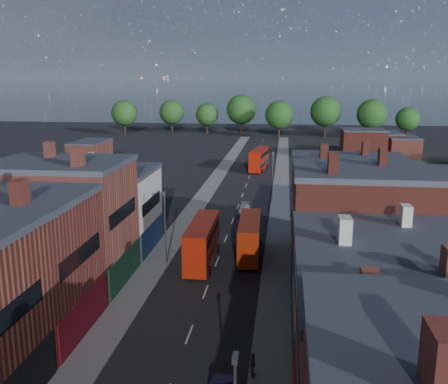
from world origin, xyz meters
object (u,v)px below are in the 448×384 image
(bus_1, at_px, (250,237))
(car_2, at_px, (204,226))
(ped_3, at_px, (253,364))
(bus_0, at_px, (202,241))
(bus_2, at_px, (259,159))
(car_3, at_px, (244,208))

(bus_1, distance_m, car_2, 11.04)
(car_2, relative_size, ped_3, 2.87)
(bus_0, bearing_deg, bus_2, 86.31)
(bus_0, distance_m, ped_3, 21.63)
(car_3, height_order, ped_3, ped_3)
(bus_2, height_order, ped_3, bus_2)
(bus_1, bearing_deg, car_3, 94.41)
(car_2, bearing_deg, ped_3, -82.47)
(car_2, distance_m, ped_3, 33.06)
(bus_0, relative_size, ped_3, 6.38)
(ped_3, bearing_deg, bus_1, 12.82)
(bus_1, bearing_deg, bus_2, 89.96)
(bus_0, xyz_separation_m, ped_3, (6.80, -20.47, -1.53))
(bus_1, relative_size, car_3, 2.69)
(car_2, bearing_deg, car_3, 59.64)
(car_2, distance_m, car_3, 11.50)
(car_3, bearing_deg, bus_1, -83.93)
(bus_1, height_order, car_3, bus_1)
(car_2, height_order, car_3, car_2)
(bus_2, xyz_separation_m, car_2, (-4.77, -45.00, -1.86))
(bus_1, relative_size, bus_2, 0.90)
(car_3, xyz_separation_m, ped_3, (4.10, -42.53, 0.42))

